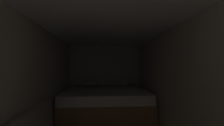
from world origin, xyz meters
The scene contains 5 objects.
wall_back centered at (0.00, 4.56, 1.03)m, with size 2.32×0.05×2.06m, color beige.
wall_left centered at (-1.14, 1.93, 1.03)m, with size 0.05×5.20×2.06m, color beige.
wall_right centered at (1.14, 1.93, 1.03)m, with size 0.05×5.20×2.06m, color beige.
ceiling_slab centered at (0.00, 1.93, 2.08)m, with size 2.32×5.20×0.05m, color white.
bed centered at (0.00, 3.61, 0.40)m, with size 2.10×1.78×0.97m.
Camera 1 is at (-0.11, -0.51, 1.40)m, focal length 25.49 mm.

